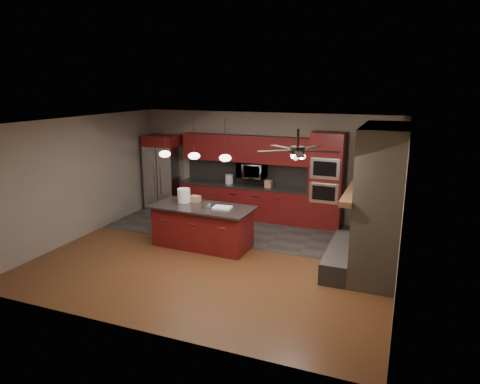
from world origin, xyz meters
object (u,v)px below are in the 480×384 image
at_px(kitchen_island, 203,226).
at_px(paint_can, 207,205).
at_px(counter_box, 268,184).
at_px(refrigerator, 164,173).
at_px(cardboard_box, 195,199).
at_px(oven_tower, 326,181).
at_px(microwave, 252,170).
at_px(paint_tray, 222,208).
at_px(counter_bucket, 229,179).
at_px(white_bucket, 184,195).

relative_size(kitchen_island, paint_can, 14.19).
height_order(paint_can, counter_box, counter_box).
xyz_separation_m(refrigerator, counter_box, (3.11, 0.03, -0.07)).
distance_m(kitchen_island, counter_box, 2.46).
xyz_separation_m(kitchen_island, cardboard_box, (-0.31, 0.28, 0.52)).
distance_m(oven_tower, kitchen_island, 3.32).
bearing_deg(oven_tower, refrigerator, -179.08).
height_order(kitchen_island, counter_box, counter_box).
xyz_separation_m(microwave, paint_tray, (0.18, -2.37, -0.36)).
bearing_deg(counter_box, microwave, 172.54).
distance_m(paint_can, counter_bucket, 2.43).
relative_size(counter_bucket, counter_box, 1.27).
relative_size(oven_tower, cardboard_box, 10.85).
bearing_deg(cardboard_box, microwave, 78.64).
bearing_deg(kitchen_island, counter_bucket, 100.55).
relative_size(white_bucket, paint_tray, 0.80).
height_order(white_bucket, counter_box, white_bucket).
height_order(refrigerator, counter_box, refrigerator).
bearing_deg(paint_can, white_bucket, 161.45).
distance_m(cardboard_box, counter_box, 2.28).
bearing_deg(cardboard_box, paint_can, -31.94).
xyz_separation_m(refrigerator, white_bucket, (1.79, -2.07, 0.01)).
bearing_deg(white_bucket, oven_tower, 37.41).
bearing_deg(white_bucket, refrigerator, 130.77).
distance_m(microwave, counter_bucket, 0.69).
bearing_deg(cardboard_box, oven_tower, 43.00).
height_order(refrigerator, paint_tray, refrigerator).
relative_size(microwave, kitchen_island, 0.32).
bearing_deg(paint_tray, counter_box, 78.59).
bearing_deg(paint_can, refrigerator, 137.03).
xyz_separation_m(refrigerator, counter_bucket, (1.99, 0.08, -0.04)).
xyz_separation_m(oven_tower, cardboard_box, (-2.58, -2.04, -0.20)).
distance_m(oven_tower, paint_tray, 2.93).
bearing_deg(paint_can, counter_bucket, 101.47).
distance_m(refrigerator, counter_bucket, 1.99).
height_order(oven_tower, refrigerator, oven_tower).
distance_m(paint_can, paint_tray, 0.34).
xyz_separation_m(oven_tower, counter_box, (-1.48, -0.04, -0.20)).
bearing_deg(paint_tray, refrigerator, 137.78).
bearing_deg(white_bucket, cardboard_box, 25.19).
bearing_deg(kitchen_island, counter_box, 73.24).
distance_m(paint_can, cardboard_box, 0.57).
bearing_deg(kitchen_island, refrigerator, 138.30).
relative_size(white_bucket, cardboard_box, 1.41).
height_order(oven_tower, microwave, oven_tower).
xyz_separation_m(paint_can, counter_box, (0.64, 2.33, 0.02)).
bearing_deg(counter_bucket, oven_tower, -0.16).
bearing_deg(counter_bucket, paint_can, -78.53).
relative_size(refrigerator, white_bucket, 6.88).
bearing_deg(white_bucket, paint_can, -18.55).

